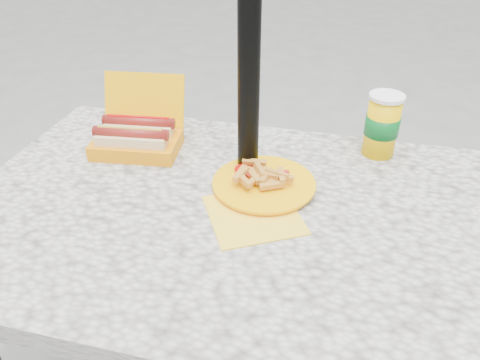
% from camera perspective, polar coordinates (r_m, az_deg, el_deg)
% --- Properties ---
extents(picnic_table, '(1.20, 0.80, 0.75)m').
position_cam_1_polar(picnic_table, '(1.09, -1.04, -7.89)').
color(picnic_table, beige).
rests_on(picnic_table, ground).
extents(umbrella_pole, '(0.05, 0.05, 2.20)m').
position_cam_1_polar(umbrella_pole, '(1.01, 1.15, 18.37)').
color(umbrella_pole, black).
rests_on(umbrella_pole, ground).
extents(hotdog_box, '(0.24, 0.22, 0.17)m').
position_cam_1_polar(hotdog_box, '(1.25, -12.44, 5.25)').
color(hotdog_box, '#FFAE00').
rests_on(hotdog_box, picnic_table).
extents(fries_plate, '(0.25, 0.36, 0.05)m').
position_cam_1_polar(fries_plate, '(1.07, 2.75, -0.54)').
color(fries_plate, yellow).
rests_on(fries_plate, picnic_table).
extents(soda_cup, '(0.09, 0.09, 0.16)m').
position_cam_1_polar(soda_cup, '(1.23, 16.93, 6.44)').
color(soda_cup, '#FEC000').
rests_on(soda_cup, picnic_table).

